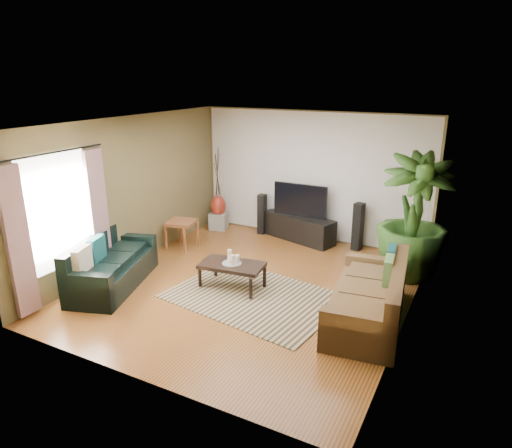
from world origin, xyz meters
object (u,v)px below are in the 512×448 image
Objects in this scene: tv_stand at (299,228)px; side_table at (182,234)px; speaker_right at (358,227)px; potted_plant at (414,217)px; sofa_right at (368,293)px; television at (300,200)px; speaker_left at (262,214)px; sofa_left at (113,262)px; pedestal at (219,221)px; coffee_table at (232,275)px; vase at (218,206)px.

tv_stand is 2.48m from side_table.
potted_plant is at bearing -23.02° from speaker_right.
side_table is (-3.21, -1.53, -0.20)m from speaker_right.
sofa_right is at bearing -35.24° from tv_stand.
television is 1.31× the size of speaker_left.
sofa_left is 4.00m from tv_stand.
television is 3.11× the size of pedestal.
sofa_left is 3.36× the size of side_table.
sofa_right reaches higher than side_table.
tv_stand is 1.64× the size of speaker_right.
speaker_right is at bearing 3.30° from pedestal.
speaker_left is at bearing -34.44° from sofa_left.
side_table is at bearing 141.65° from coffee_table.
sofa_left reaches higher than vase.
vase is at bearing -170.09° from speaker_left.
sofa_right is 3.46m from television.
sofa_left is at bearing -88.72° from side_table.
speaker_left is 1.87m from side_table.
side_table is at bearing -124.87° from speaker_left.
television is 2.54m from potted_plant.
television reaches higher than pedestal.
television reaches higher than speaker_right.
sofa_right is at bearing -41.35° from speaker_left.
vase is (-4.06, 2.49, 0.12)m from sofa_right.
sofa_left reaches higher than side_table.
tv_stand is at bearing 5.45° from pedestal.
speaker_right reaches higher than coffee_table.
sofa_right is at bearing -96.60° from sofa_left.
speaker_left is 1.85× the size of vase.
pedestal is 1.35m from side_table.
television is at bearing -148.37° from sofa_right.
side_table is at bearing -141.95° from television.
sofa_left is 1.19× the size of tv_stand.
side_table is at bearing -125.92° from tv_stand.
sofa_right is 5.64× the size of pedestal.
tv_stand is at bearing 0.00° from television.
speaker_right is at bearing 16.03° from tv_stand.
potted_plant is (3.29, -0.79, 0.64)m from speaker_left.
potted_plant reaches higher than side_table.
vase is at bearing -158.52° from tv_stand.
side_table is at bearing -170.38° from potted_plant.
television is 0.99m from speaker_left.
sofa_left and sofa_right have the same top height.
potted_plant is 4.45m from pedestal.
potted_plant is (1.14, -0.79, 0.60)m from speaker_right.
speaker_left is at bearing -163.75° from tv_stand.
sofa_left is at bearing -106.23° from speaker_left.
coffee_table is 2.16m from side_table.
speaker_left is at bearing 9.94° from vase.
speaker_right is 1.51m from potted_plant.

